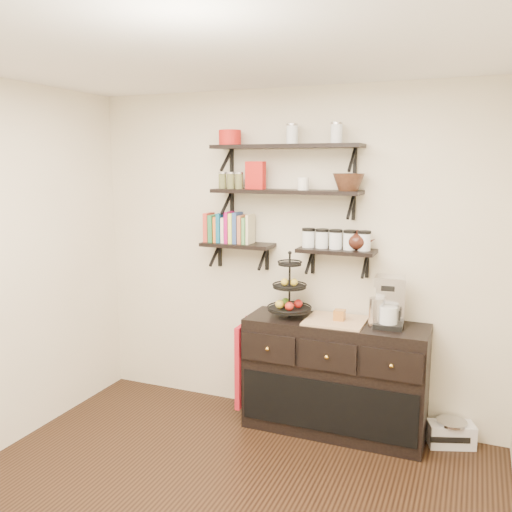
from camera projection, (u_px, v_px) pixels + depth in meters
The scene contains 20 objects.
ceiling at pixel (179, 40), 2.66m from camera, with size 3.50×3.50×0.02m, color white.
back_wall at pixel (290, 256), 4.48m from camera, with size 3.50×0.02×2.70m, color #EDE7C9.
shelf_top at pixel (286, 147), 4.21m from camera, with size 1.20×0.27×0.23m.
shelf_mid at pixel (286, 192), 4.27m from camera, with size 1.20×0.27×0.23m.
shelf_low_left at pixel (238, 246), 4.51m from camera, with size 0.60×0.25×0.23m.
shelf_low_right at pixel (337, 252), 4.20m from camera, with size 0.60×0.25×0.23m.
cookbooks at pixel (231, 229), 4.51m from camera, with size 0.40×0.15×0.26m.
glass_canisters at pixel (336, 240), 4.19m from camera, with size 0.54×0.10×0.13m.
sideboard at pixel (334, 377), 4.25m from camera, with size 1.40×0.50×0.92m.
fruit_stand at pixel (290, 295), 4.28m from camera, with size 0.34×0.34×0.51m.
candle at pixel (339, 315), 4.15m from camera, with size 0.08×0.08×0.08m, color #A66326.
coffee_maker at pixel (390, 302), 4.02m from camera, with size 0.22×0.22×0.39m.
thermal_carafe at pixel (376, 313), 4.02m from camera, with size 0.11×0.11×0.22m, color silver.
apron at pixel (244, 364), 4.42m from camera, with size 0.04×0.29×0.68m, color maroon.
radio at pixel (451, 433), 4.07m from camera, with size 0.37×0.28×0.20m.
recipe_box at pixel (256, 175), 4.34m from camera, with size 0.16×0.06×0.22m, color red.
walnut_bowl at pixel (348, 182), 4.07m from camera, with size 0.24×0.24×0.13m, color black, non-canonical shape.
ramekins at pixel (303, 184), 4.20m from camera, with size 0.09×0.09×0.10m, color white.
teapot at pixel (358, 240), 4.12m from camera, with size 0.21×0.16×0.16m, color #371810, non-canonical shape.
red_pot at pixel (230, 138), 4.37m from camera, with size 0.18×0.18×0.12m, color red.
Camera 1 is at (1.41, -2.44, 2.10)m, focal length 38.00 mm.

